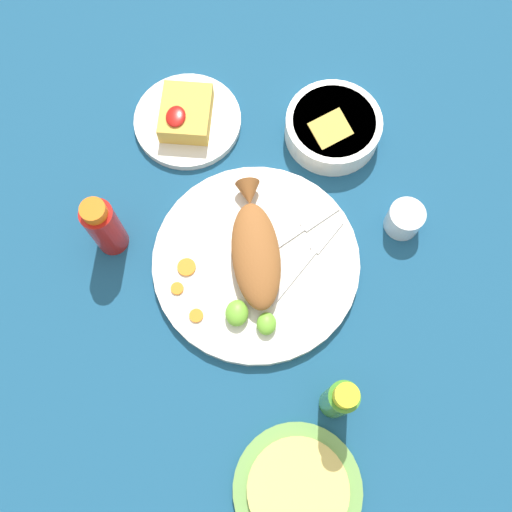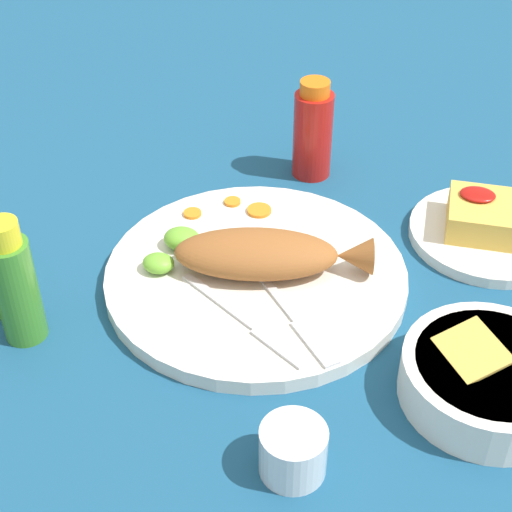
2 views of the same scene
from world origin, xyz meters
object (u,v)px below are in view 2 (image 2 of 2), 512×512
(fried_fish, at_px, (265,254))
(side_plate_fries, at_px, (489,234))
(hot_sauce_bottle_red, at_px, (313,131))
(hot_sauce_bottle_green, at_px, (15,285))
(salt_cup, at_px, (293,453))
(guacamole_bowl, at_px, (489,377))
(fork_near, at_px, (293,316))
(main_plate, at_px, (256,276))
(fork_far, at_px, (250,324))

(fried_fish, xyz_separation_m, side_plate_fries, (-0.25, -0.14, -0.03))
(fried_fish, xyz_separation_m, hot_sauce_bottle_red, (-0.01, -0.24, 0.02))
(hot_sauce_bottle_green, relative_size, side_plate_fries, 0.75)
(salt_cup, xyz_separation_m, guacamole_bowl, (-0.16, -0.12, 0.01))
(fork_near, xyz_separation_m, hot_sauce_bottle_red, (0.03, -0.31, 0.04))
(hot_sauce_bottle_green, xyz_separation_m, salt_cup, (-0.30, 0.10, -0.05))
(guacamole_bowl, bearing_deg, hot_sauce_bottle_green, 2.48)
(main_plate, xyz_separation_m, fried_fish, (-0.01, -0.00, 0.03))
(main_plate, bearing_deg, fork_far, 99.37)
(hot_sauce_bottle_red, relative_size, hot_sauce_bottle_green, 0.94)
(fork_far, relative_size, guacamole_bowl, 0.96)
(fork_near, height_order, hot_sauce_bottle_green, hot_sauce_bottle_green)
(fork_near, xyz_separation_m, fork_far, (0.04, 0.02, 0.00))
(main_plate, relative_size, salt_cup, 5.69)
(fork_far, relative_size, hot_sauce_bottle_red, 1.18)
(hot_sauce_bottle_red, height_order, hot_sauce_bottle_green, hot_sauce_bottle_green)
(fork_near, relative_size, hot_sauce_bottle_red, 1.11)
(guacamole_bowl, bearing_deg, fork_far, -6.48)
(side_plate_fries, bearing_deg, fried_fish, 29.87)
(main_plate, distance_m, guacamole_bowl, 0.28)
(main_plate, xyz_separation_m, guacamole_bowl, (-0.25, 0.12, 0.02))
(salt_cup, relative_size, guacamole_bowl, 0.36)
(main_plate, distance_m, hot_sauce_bottle_red, 0.25)
(hot_sauce_bottle_green, height_order, side_plate_fries, hot_sauce_bottle_green)
(hot_sauce_bottle_red, bearing_deg, fork_near, 96.41)
(hot_sauce_bottle_red, distance_m, side_plate_fries, 0.26)
(main_plate, height_order, salt_cup, salt_cup)
(hot_sauce_bottle_red, height_order, side_plate_fries, hot_sauce_bottle_red)
(fried_fish, relative_size, hot_sauce_bottle_red, 1.67)
(fried_fish, distance_m, side_plate_fries, 0.29)
(hot_sauce_bottle_green, distance_m, side_plate_fries, 0.55)
(fried_fish, xyz_separation_m, salt_cup, (-0.08, 0.24, -0.02))
(salt_cup, bearing_deg, main_plate, -69.78)
(fried_fish, relative_size, fork_far, 1.41)
(salt_cup, bearing_deg, guacamole_bowl, -142.86)
(fork_near, relative_size, salt_cup, 2.52)
(hot_sauce_bottle_red, bearing_deg, fried_fish, 87.44)
(fried_fish, bearing_deg, fork_far, 81.79)
(hot_sauce_bottle_red, relative_size, salt_cup, 2.27)
(main_plate, bearing_deg, fork_near, 129.81)
(fried_fish, bearing_deg, hot_sauce_bottle_green, 20.40)
(side_plate_fries, bearing_deg, guacamole_bowl, 89.09)
(main_plate, height_order, fried_fish, fried_fish)
(salt_cup, distance_m, side_plate_fries, 0.42)
(hot_sauce_bottle_red, distance_m, guacamole_bowl, 0.43)
(guacamole_bowl, bearing_deg, salt_cup, 37.14)
(salt_cup, distance_m, guacamole_bowl, 0.21)
(main_plate, relative_size, fried_fish, 1.50)
(salt_cup, height_order, side_plate_fries, salt_cup)
(hot_sauce_bottle_red, xyz_separation_m, guacamole_bowl, (-0.23, 0.36, -0.04))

